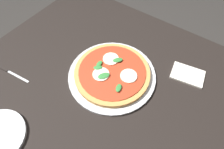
% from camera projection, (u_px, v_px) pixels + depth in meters
% --- Properties ---
extents(ground_plane, '(6.00, 6.00, 0.00)m').
position_uv_depth(ground_plane, '(106.00, 137.00, 1.35)').
color(ground_plane, '#2D2B28').
extents(dining_table, '(1.11, 0.99, 0.71)m').
position_uv_depth(dining_table, '(102.00, 97.00, 0.84)').
color(dining_table, black).
rests_on(dining_table, ground_plane).
extents(serving_tray, '(0.36, 0.36, 0.01)m').
position_uv_depth(serving_tray, '(112.00, 75.00, 0.78)').
color(serving_tray, silver).
rests_on(serving_tray, dining_table).
extents(pizza, '(0.31, 0.31, 0.03)m').
position_uv_depth(pizza, '(112.00, 72.00, 0.77)').
color(pizza, tan).
rests_on(pizza, serving_tray).
extents(napkin, '(0.14, 0.11, 0.01)m').
position_uv_depth(napkin, '(188.00, 75.00, 0.78)').
color(napkin, white).
rests_on(napkin, dining_table).
extents(knife, '(0.17, 0.03, 0.01)m').
position_uv_depth(knife, '(9.00, 72.00, 0.79)').
color(knife, black).
rests_on(knife, dining_table).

